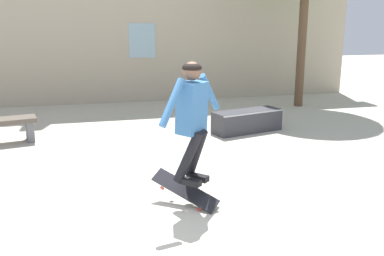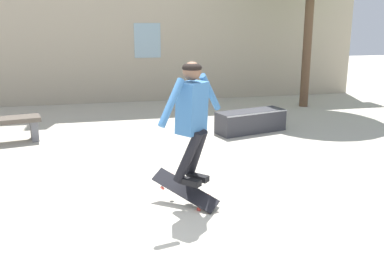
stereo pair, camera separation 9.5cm
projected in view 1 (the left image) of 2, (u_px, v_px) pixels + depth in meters
The scene contains 5 objects.
ground_plane at pixel (161, 225), 4.62m from camera, with size 40.00×40.00×0.00m, color beige.
building_backdrop at pixel (109, 7), 11.10m from camera, with size 14.38×0.52×5.99m.
skate_ledge at pixel (247, 121), 8.46m from camera, with size 1.48×0.82×0.43m.
skater at pixel (192, 113), 4.82m from camera, with size 0.92×0.88×1.41m.
skateboard_flipping at pixel (185, 190), 5.08m from camera, with size 0.73×0.68×0.39m.
Camera 1 is at (-0.70, -4.18, 2.15)m, focal length 40.00 mm.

